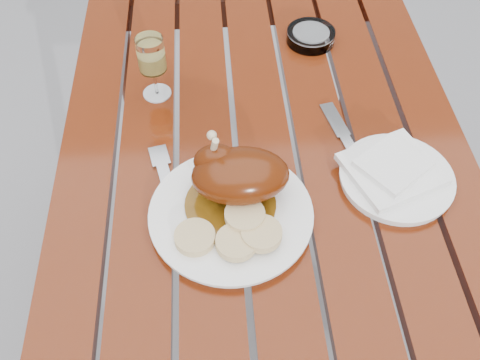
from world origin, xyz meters
name	(u,v)px	position (x,y,z in m)	size (l,w,h in m)	color
ground	(255,302)	(0.00, 0.00, 0.00)	(60.00, 60.00, 0.00)	slate
table	(258,236)	(0.00, 0.00, 0.38)	(0.80, 1.20, 0.75)	maroon
dinner_plate	(231,215)	(-0.08, -0.20, 0.76)	(0.29, 0.29, 0.02)	white
roast_duck	(236,175)	(-0.06, -0.15, 0.81)	(0.18, 0.16, 0.12)	#613C0B
bread_dumplings	(234,232)	(-0.07, -0.25, 0.78)	(0.18, 0.12, 0.03)	#E0C289
wine_glass	(153,68)	(-0.22, 0.13, 0.82)	(0.06, 0.06, 0.14)	tan
side_plate	(396,178)	(0.23, -0.14, 0.76)	(0.21, 0.21, 0.02)	white
napkin	(391,169)	(0.22, -0.13, 0.77)	(0.16, 0.14, 0.01)	white
ashtray	(311,36)	(0.14, 0.29, 0.76)	(0.11, 0.11, 0.03)	#B2B7BC
fork	(168,188)	(-0.19, -0.12, 0.75)	(0.02, 0.18, 0.01)	gray
knife	(354,155)	(0.17, -0.07, 0.75)	(0.02, 0.22, 0.01)	gray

